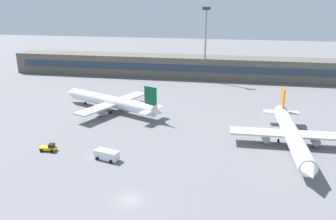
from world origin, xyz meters
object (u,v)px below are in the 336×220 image
Objects in this scene: baggage_tug_yellow at (49,148)px; floodlight_tower_west at (206,39)px; airplane_near at (292,135)px; airplane_mid at (110,101)px; service_van_white at (107,155)px.

baggage_tug_yellow is 0.13× the size of floodlight_tower_west.
floodlight_tower_west is at bearing 111.66° from airplane_near.
airplane_mid is 53.56m from floodlight_tower_west.
baggage_tug_yellow is at bearing 173.03° from service_van_white.
airplane_near is at bearing 19.34° from service_van_white.
airplane_near is at bearing -68.34° from floodlight_tower_west.
baggage_tug_yellow is at bearing -167.31° from airplane_near.
service_van_white is (-39.35, -13.81, -1.90)m from airplane_near.
airplane_near is 54.99m from baggage_tug_yellow.
service_van_white is 79.84m from floodlight_tower_west.
airplane_near reaches higher than baggage_tug_yellow.
baggage_tug_yellow is at bearing -97.57° from airplane_mid.
airplane_mid is 30.04m from baggage_tug_yellow.
airplane_mid is 1.26× the size of floodlight_tower_west.
airplane_mid is at bearing 108.15° from service_van_white.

